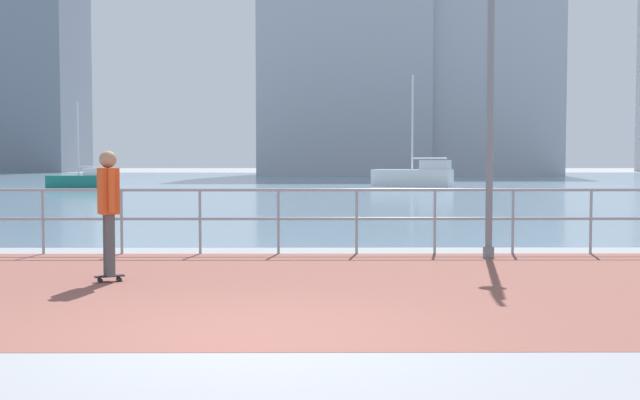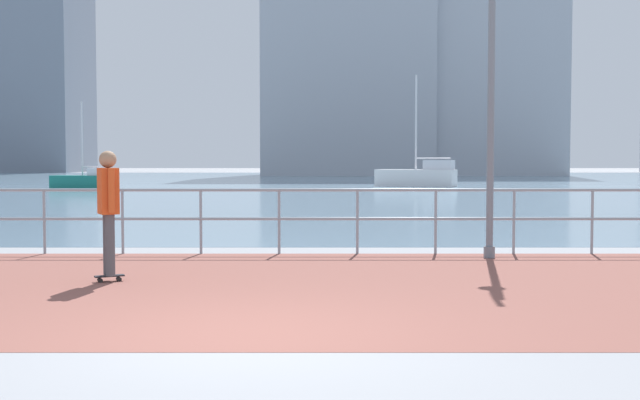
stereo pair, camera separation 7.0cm
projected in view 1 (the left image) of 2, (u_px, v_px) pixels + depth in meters
The scene contains 11 objects.
ground at pixel (304, 188), 47.46m from camera, with size 220.00×220.00×0.00m, color gray.
brick_paving at pixel (266, 286), 10.46m from camera, with size 28.00×7.23×0.01m, color brown.
harbor_water at pixel (307, 182), 59.01m from camera, with size 180.00×88.00×0.00m, color #6B899E.
waterfront_railing at pixel (278, 209), 14.03m from camera, with size 25.25×0.06×1.17m.
lamppost at pixel (489, 80), 13.50m from camera, with size 0.36×0.82×5.51m.
skateboarder at pixel (109, 203), 10.78m from camera, with size 0.41×0.53×1.81m.
sailboat_gray at pixel (415, 176), 49.56m from camera, with size 5.19×3.37×7.00m.
sailboat_navy at pixel (81, 180), 45.64m from camera, with size 3.70×1.57×5.04m.
tower_brick at pixel (15, 22), 107.81m from camera, with size 16.63×14.57×42.81m.
tower_beige at pixel (342, 27), 85.90m from camera, with size 17.97×13.21×34.05m.
tower_glass at pixel (466, 60), 88.43m from camera, with size 17.79×15.81×27.57m.
Camera 1 is at (0.66, -7.44, 1.68)m, focal length 44.17 mm.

